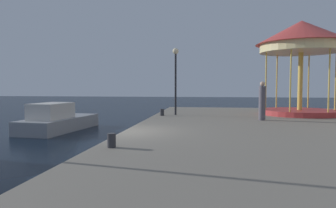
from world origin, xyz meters
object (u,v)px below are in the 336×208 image
object	(u,v)px
carousel	(301,45)
bollard_center	(112,140)
bollard_north	(162,112)
motorboat_grey	(57,120)
person_by_the_water	(262,102)
lamp_post_mid_promenade	(176,69)

from	to	relation	value
carousel	bollard_center	distance (m)	14.31
bollard_north	bollard_center	xyz separation A→B (m)	(0.04, -9.30, 0.00)
bollard_north	bollard_center	world-z (taller)	same
motorboat_grey	carousel	xyz separation A→B (m)	(13.95, 3.19, 4.44)
carousel	person_by_the_water	size ratio (longest dim) A/B	2.87
motorboat_grey	bollard_center	xyz separation A→B (m)	(5.81, -7.87, 0.41)
motorboat_grey	bollard_north	bearing A→B (deg)	13.95
lamp_post_mid_promenade	bollard_north	xyz separation A→B (m)	(-0.73, -0.58, -2.56)
bollard_center	person_by_the_water	distance (m)	9.39
lamp_post_mid_promenade	person_by_the_water	size ratio (longest dim) A/B	2.03
person_by_the_water	lamp_post_mid_promenade	bearing A→B (deg)	154.58
carousel	person_by_the_water	bearing A→B (deg)	-129.20
motorboat_grey	bollard_center	bearing A→B (deg)	-53.56
motorboat_grey	carousel	distance (m)	14.98
motorboat_grey	bollard_north	size ratio (longest dim) A/B	13.76
carousel	bollard_north	distance (m)	9.28
motorboat_grey	lamp_post_mid_promenade	xyz separation A→B (m)	(6.51, 2.02, 2.97)
carousel	lamp_post_mid_promenade	size ratio (longest dim) A/B	1.41
motorboat_grey	person_by_the_water	bearing A→B (deg)	-1.04
bollard_north	motorboat_grey	bearing A→B (deg)	-166.05
bollard_center	person_by_the_water	xyz separation A→B (m)	(5.37, 7.67, 0.73)
motorboat_grey	bollard_north	distance (m)	5.96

